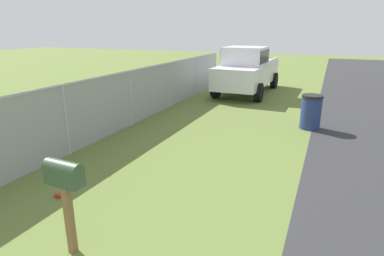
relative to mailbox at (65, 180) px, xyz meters
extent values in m
cube|color=brown|center=(0.00, 0.00, -0.55)|extent=(0.09, 0.09, 0.99)
cube|color=#334C33|center=(0.00, 0.00, 0.05)|extent=(0.22, 0.52, 0.22)
cylinder|color=#334C33|center=(0.00, 0.00, 0.16)|extent=(0.22, 0.52, 0.20)
cube|color=red|center=(0.11, 0.00, 0.12)|extent=(0.02, 0.04, 0.18)
cube|color=silver|center=(11.85, 0.57, -0.17)|extent=(5.19, 1.90, 0.90)
cube|color=silver|center=(11.23, 0.58, 0.66)|extent=(1.78, 1.70, 0.76)
cube|color=black|center=(11.23, 0.58, 0.66)|extent=(1.73, 1.74, 0.53)
cube|color=silver|center=(12.97, -0.29, 0.34)|extent=(2.69, 0.12, 0.12)
cube|color=silver|center=(13.00, 1.39, 0.34)|extent=(2.69, 0.12, 0.12)
cylinder|color=black|center=(10.13, -0.32, -0.67)|extent=(0.76, 0.27, 0.76)
cylinder|color=black|center=(10.16, 1.50, -0.67)|extent=(0.76, 0.27, 0.76)
cylinder|color=black|center=(13.54, -0.37, -0.67)|extent=(0.76, 0.27, 0.76)
cylinder|color=black|center=(13.57, 1.45, -0.67)|extent=(0.76, 0.27, 0.76)
cylinder|color=navy|center=(7.09, -2.49, -0.58)|extent=(0.57, 0.57, 0.93)
cylinder|color=black|center=(7.09, -2.49, -0.08)|extent=(0.60, 0.60, 0.08)
cylinder|color=#9EA3A8|center=(2.69, 2.57, -0.21)|extent=(0.07, 0.07, 1.67)
cylinder|color=#9EA3A8|center=(5.31, 2.57, -0.21)|extent=(0.07, 0.07, 1.67)
cylinder|color=#9EA3A8|center=(7.92, 2.57, -0.21)|extent=(0.07, 0.07, 1.67)
cylinder|color=#9EA3A8|center=(10.53, 2.57, -0.21)|extent=(0.07, 0.07, 1.67)
cylinder|color=#9EA3A8|center=(13.14, 2.57, -0.21)|extent=(0.07, 0.07, 1.67)
cube|color=#9EA3A8|center=(5.31, 2.57, 0.59)|extent=(15.68, 0.04, 0.04)
cube|color=gray|center=(5.31, 2.57, -0.21)|extent=(15.68, 0.01, 1.67)
cylinder|color=red|center=(1.01, 1.27, -1.01)|extent=(0.08, 0.13, 0.07)
camera|label=1|loc=(-2.73, -2.89, 1.81)|focal=30.23mm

